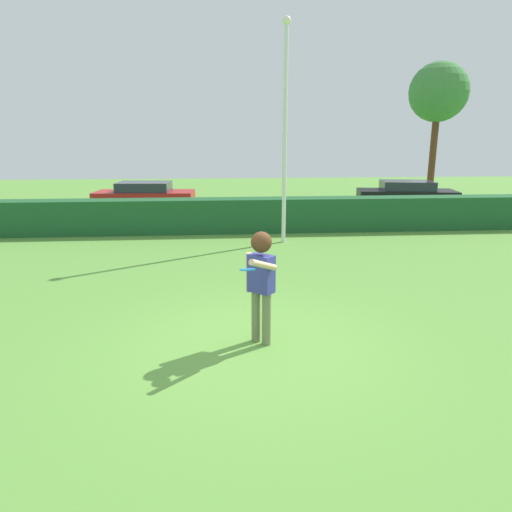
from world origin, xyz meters
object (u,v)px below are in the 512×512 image
lamppost (285,124)px  parked_car_red (145,195)px  parked_car_black (406,194)px  person (261,275)px  frisbee (248,270)px  birch_tree (438,93)px

lamppost → parked_car_red: (-5.17, 6.66, -2.81)m
parked_car_black → person: bearing=-120.0°
parked_car_red → frisbee: bearing=-75.7°
parked_car_red → lamppost: bearing=-52.2°
person → lamppost: lamppost is taller
person → birch_tree: size_ratio=0.27×
person → lamppost: 7.62m
person → birch_tree: 19.11m
person → frisbee: bearing=-120.5°
parked_car_red → parked_car_black: same height
lamppost → parked_car_red: 8.89m
parked_car_red → birch_tree: bearing=8.5°
frisbee → parked_car_red: size_ratio=0.05×
frisbee → birch_tree: (10.15, 16.21, 3.83)m
person → parked_car_red: person is taller
person → parked_car_black: size_ratio=0.40×
birch_tree → parked_car_black: bearing=-131.6°
frisbee → birch_tree: 19.50m
lamppost → parked_car_black: 9.34m
person → parked_car_black: person is taller
parked_car_red → parked_car_black: size_ratio=0.97×
parked_car_red → person: bearing=-74.4°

